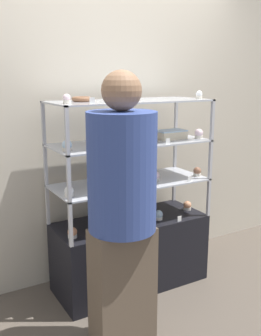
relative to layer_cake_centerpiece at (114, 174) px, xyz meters
The scene contains 28 objects.
ground_plane 0.95m from the layer_cake_centerpiece, 23.15° to the right, with size 20.00×20.00×0.00m, color brown.
back_wall 0.51m from the layer_cake_centerpiece, 71.40° to the left, with size 8.00×0.05×2.60m.
display_base 0.67m from the layer_cake_centerpiece, 23.15° to the right, with size 1.21×0.49×0.56m.
display_riser_lower 0.15m from the layer_cake_centerpiece, 23.15° to the right, with size 1.21×0.49×0.31m.
display_riser_middle 0.26m from the layer_cake_centerpiece, 23.15° to the right, with size 1.21×0.49×0.31m.
display_riser_upper 0.55m from the layer_cake_centerpiece, 23.15° to the right, with size 1.21×0.49×0.31m.
layer_cake_centerpiece is the anchor object (origin of this frame).
sheet_cake_frosted 0.55m from the layer_cake_centerpiece, 10.37° to the right, with size 0.23×0.15×0.07m.
cupcake_0 0.56m from the layer_cake_centerpiece, 160.34° to the right, with size 0.07×0.07×0.08m.
cupcake_1 0.38m from the layer_cake_centerpiece, 107.85° to the right, with size 0.07×0.07×0.08m.
cupcake_2 0.49m from the layer_cake_centerpiece, 26.89° to the right, with size 0.07×0.07×0.08m.
cupcake_3 0.74m from the layer_cake_centerpiece, ahead, with size 0.07×0.07×0.08m.
price_tag_0 0.62m from the layer_cake_centerpiece, 32.87° to the right, with size 0.04×0.00×0.04m.
cupcake_4 0.48m from the layer_cake_centerpiece, 158.04° to the right, with size 0.06×0.06×0.08m.
cupcake_5 0.33m from the layer_cake_centerpiece, 22.84° to the right, with size 0.06×0.06×0.08m.
cupcake_6 0.70m from the layer_cake_centerpiece, 14.39° to the right, with size 0.06×0.06×0.08m.
price_tag_1 0.59m from the layer_cake_centerpiece, 28.22° to the right, with size 0.04×0.00×0.04m.
cupcake_7 0.54m from the layer_cake_centerpiece, 160.31° to the right, with size 0.07×0.07×0.08m.
cupcake_8 0.34m from the layer_cake_centerpiece, 145.83° to the right, with size 0.07×0.07×0.08m.
cupcake_9 0.33m from the layer_cake_centerpiece, 52.73° to the right, with size 0.07×0.07×0.08m.
cupcake_10 0.75m from the layer_cake_centerpiece, 14.49° to the right, with size 0.07×0.07×0.08m.
price_tag_2 0.49m from the layer_cake_centerpiece, 42.69° to the right, with size 0.04×0.00×0.04m.
cupcake_11 0.74m from the layer_cake_centerpiece, 159.37° to the right, with size 0.05×0.05×0.06m.
cupcake_12 0.61m from the layer_cake_centerpiece, 46.79° to the right, with size 0.05×0.05×0.06m.
cupcake_13 0.90m from the layer_cake_centerpiece, 15.46° to the right, with size 0.05×0.05×0.06m.
price_tag_3 0.71m from the layer_cake_centerpiece, 137.22° to the right, with size 0.04×0.00×0.04m.
donut_glazed 0.63m from the layer_cake_centerpiece, behind, with size 0.14×0.14×0.03m.
customer_figure 0.75m from the layer_cake_centerpiece, 114.29° to the right, with size 0.40×0.40×1.71m.
Camera 1 is at (-1.47, -2.54, 1.68)m, focal length 42.00 mm.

